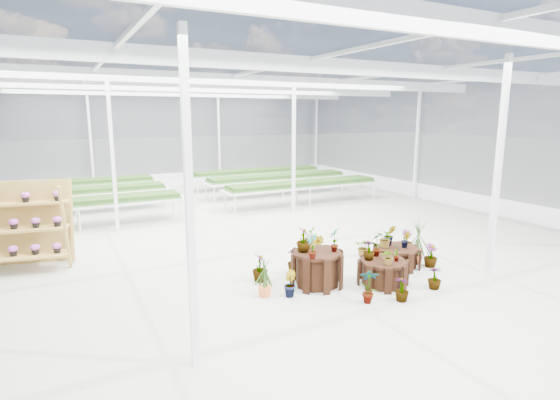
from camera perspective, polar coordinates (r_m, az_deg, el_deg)
name	(u,v)px	position (r m, az deg, el deg)	size (l,w,h in m)	color
ground_plane	(266,254)	(10.99, -1.81, -7.03)	(24.00, 24.00, 0.00)	gray
greenhouse_shell	(266,164)	(10.51, -1.89, 4.72)	(18.00, 24.00, 4.50)	white
steel_frame	(266,164)	(10.51, -1.89, 4.72)	(18.00, 24.00, 4.50)	silver
nursery_benches	(187,193)	(17.48, -12.07, 0.95)	(16.00, 7.00, 0.84)	silver
plinth_tall	(317,268)	(8.96, 4.86, -8.90)	(1.04, 1.04, 0.71)	black
plinth_mid	(383,273)	(9.22, 13.29, -9.21)	(0.99, 0.99, 0.52)	black
plinth_low	(397,257)	(10.36, 14.99, -7.20)	(1.02, 1.02, 0.46)	black
shelf_rack	(26,226)	(11.23, -30.26, -3.00)	(1.84, 0.98, 1.95)	olive
nursery_plants	(354,253)	(9.55, 9.67, -6.80)	(4.82, 3.10, 1.30)	#213E14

